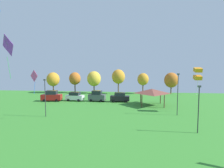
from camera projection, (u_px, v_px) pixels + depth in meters
kite_flying_2 at (8, 46)px, 26.28m from camera, size 2.97×1.69×6.76m
kite_flying_6 at (34, 77)px, 26.19m from camera, size 1.63×0.84×3.64m
kite_flying_8 at (198, 74)px, 30.90m from camera, size 1.27×1.39×4.98m
parked_car_leftmost at (52, 96)px, 42.73m from camera, size 4.96×2.51×2.61m
parked_car_second_from_left at (75, 97)px, 43.04m from camera, size 4.52×2.35×2.20m
parked_car_third_from_left at (97, 96)px, 42.37m from camera, size 4.15×2.26×2.65m
parked_car_rightmost_in_row at (120, 97)px, 41.74m from camera, size 4.60×2.21×2.25m
park_pavilion at (152, 91)px, 37.58m from camera, size 5.78×6.07×3.60m
light_post_0 at (178, 92)px, 29.29m from camera, size 0.36×0.20×7.08m
light_post_1 at (45, 96)px, 28.40m from camera, size 0.36×0.20×6.17m
light_post_2 at (199, 106)px, 20.96m from camera, size 0.36×0.20×5.82m
treeline_tree_0 at (53, 79)px, 58.22m from camera, size 4.22×4.22×6.83m
treeline_tree_1 at (75, 79)px, 57.74m from camera, size 3.78×3.78×6.88m
treeline_tree_2 at (94, 79)px, 56.59m from camera, size 4.44×4.44×7.23m
treeline_tree_3 at (118, 77)px, 54.92m from camera, size 4.12×4.12×7.79m
treeline_tree_4 at (143, 79)px, 55.83m from camera, size 3.57×3.57×6.62m
treeline_tree_5 at (171, 80)px, 55.68m from camera, size 4.39×4.39×6.81m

